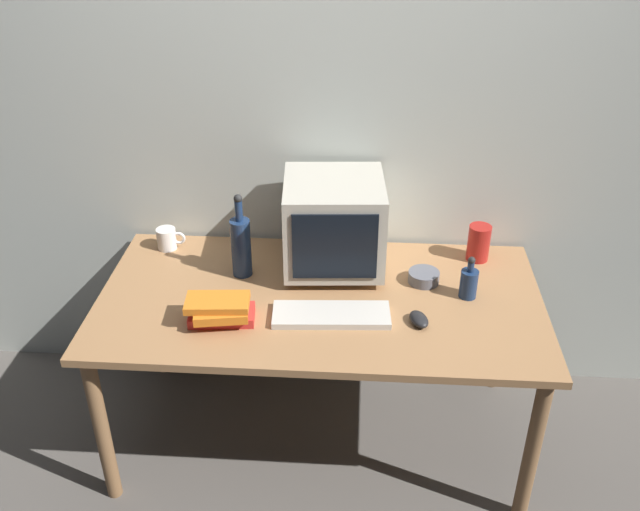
# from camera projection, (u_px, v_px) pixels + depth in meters

# --- Properties ---
(ground_plane) EXTENTS (6.00, 6.00, 0.00)m
(ground_plane) POSITION_uv_depth(u_px,v_px,m) (320.00, 433.00, 2.98)
(ground_plane) COLOR #56514C
(back_wall) EXTENTS (4.00, 0.08, 2.50)m
(back_wall) POSITION_uv_depth(u_px,v_px,m) (328.00, 113.00, 2.76)
(back_wall) COLOR beige
(back_wall) RESTS_ON ground
(desk) EXTENTS (1.66, 0.86, 0.70)m
(desk) POSITION_uv_depth(u_px,v_px,m) (320.00, 313.00, 2.66)
(desk) COLOR #9E7047
(desk) RESTS_ON ground
(crt_monitor) EXTENTS (0.41, 0.41, 0.37)m
(crt_monitor) POSITION_uv_depth(u_px,v_px,m) (334.00, 224.00, 2.71)
(crt_monitor) COLOR #B2AD9E
(crt_monitor) RESTS_ON desk
(keyboard) EXTENTS (0.43, 0.18, 0.02)m
(keyboard) POSITION_uv_depth(u_px,v_px,m) (331.00, 315.00, 2.50)
(keyboard) COLOR beige
(keyboard) RESTS_ON desk
(computer_mouse) EXTENTS (0.09, 0.11, 0.04)m
(computer_mouse) POSITION_uv_depth(u_px,v_px,m) (419.00, 319.00, 2.47)
(computer_mouse) COLOR black
(computer_mouse) RESTS_ON desk
(bottle_tall) EXTENTS (0.08, 0.08, 0.35)m
(bottle_tall) POSITION_uv_depth(u_px,v_px,m) (241.00, 245.00, 2.69)
(bottle_tall) COLOR navy
(bottle_tall) RESTS_ON desk
(bottle_short) EXTENTS (0.07, 0.07, 0.17)m
(bottle_short) POSITION_uv_depth(u_px,v_px,m) (469.00, 282.00, 2.59)
(bottle_short) COLOR navy
(bottle_short) RESTS_ON desk
(book_stack) EXTENTS (0.25, 0.18, 0.10)m
(book_stack) POSITION_uv_depth(u_px,v_px,m) (220.00, 310.00, 2.47)
(book_stack) COLOR red
(book_stack) RESTS_ON desk
(mug) EXTENTS (0.12, 0.08, 0.09)m
(mug) POSITION_uv_depth(u_px,v_px,m) (167.00, 239.00, 2.91)
(mug) COLOR white
(mug) RESTS_ON desk
(cd_spindle) EXTENTS (0.12, 0.12, 0.04)m
(cd_spindle) POSITION_uv_depth(u_px,v_px,m) (424.00, 277.00, 2.70)
(cd_spindle) COLOR #595B66
(cd_spindle) RESTS_ON desk
(metal_canister) EXTENTS (0.09, 0.09, 0.15)m
(metal_canister) POSITION_uv_depth(u_px,v_px,m) (479.00, 243.00, 2.82)
(metal_canister) COLOR #A51E19
(metal_canister) RESTS_ON desk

